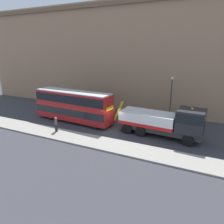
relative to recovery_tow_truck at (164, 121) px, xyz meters
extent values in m
plane|color=#38383D|center=(-5.64, -0.36, -1.76)|extent=(120.00, 120.00, 0.00)
cube|color=gray|center=(-5.64, -4.56, -1.68)|extent=(60.00, 2.80, 0.15)
cube|color=#9E7A5B|center=(-5.64, 8.17, 6.24)|extent=(60.00, 1.20, 16.00)
cube|color=brown|center=(-5.64, 7.42, 13.64)|extent=(60.00, 0.30, 0.60)
cube|color=#2D2D2D|center=(-0.48, 0.03, -0.90)|extent=(9.13, 2.81, 0.55)
cube|color=black|center=(2.71, -0.18, 0.52)|extent=(2.77, 2.77, 2.30)
cube|color=black|center=(2.71, -0.18, 0.97)|extent=(2.80, 2.80, 0.90)
cube|color=silver|center=(-1.78, 0.12, 0.07)|extent=(6.26, 3.00, 1.40)
cube|color=red|center=(-1.78, 0.12, -0.45)|extent=(6.26, 3.05, 0.36)
cylinder|color=#B79914|center=(-5.48, 0.37, 0.37)|extent=(1.25, 0.36, 2.52)
sphere|color=orange|center=(2.71, -0.18, 1.79)|extent=(0.24, 0.24, 0.24)
cylinder|color=black|center=(2.89, 0.92, -1.18)|extent=(1.18, 0.42, 1.16)
cylinder|color=black|center=(2.74, -1.30, -1.18)|extent=(1.18, 0.42, 1.16)
cylinder|color=black|center=(-2.10, 1.25, -1.18)|extent=(1.18, 0.42, 1.16)
cylinder|color=black|center=(-2.25, -0.96, -1.18)|extent=(1.18, 0.42, 1.16)
cylinder|color=black|center=(-3.70, 1.36, -1.18)|extent=(1.18, 0.42, 1.16)
cylinder|color=black|center=(-3.85, -0.85, -1.18)|extent=(1.18, 0.42, 1.16)
cube|color=#AD1E1E|center=(-11.79, 0.03, -0.47)|extent=(11.14, 3.23, 1.90)
cube|color=#AD1E1E|center=(-11.79, 0.03, 1.33)|extent=(10.92, 3.12, 1.70)
cube|color=black|center=(-11.79, 0.03, -0.22)|extent=(11.04, 3.27, 0.90)
cube|color=black|center=(-11.79, 0.03, 1.43)|extent=(10.82, 3.26, 1.00)
cube|color=#B2B2B2|center=(-11.79, 0.03, 2.24)|extent=(10.69, 3.00, 0.12)
cube|color=yellow|center=(-6.28, -0.34, 0.78)|extent=(0.16, 1.50, 0.44)
cylinder|color=black|center=(-7.83, 0.85, -1.24)|extent=(1.06, 0.37, 1.04)
cylinder|color=black|center=(-7.97, -1.31, -1.24)|extent=(1.06, 0.37, 1.04)
cylinder|color=black|center=(-15.01, 1.33, -1.24)|extent=(1.06, 0.37, 1.04)
cylinder|color=black|center=(-15.16, -0.82, -1.24)|extent=(1.06, 0.37, 1.04)
cylinder|color=#232333|center=(-11.27, -4.12, -1.18)|extent=(0.42, 0.42, 0.85)
cube|color=brown|center=(-11.27, -4.12, -0.45)|extent=(0.45, 0.48, 0.62)
sphere|color=tan|center=(-11.27, -4.12, -0.02)|extent=(0.24, 0.24, 0.24)
cylinder|color=#38383D|center=(-0.47, 5.97, 0.99)|extent=(0.16, 0.16, 5.50)
sphere|color=#EAE5C6|center=(-0.47, 5.97, 3.89)|extent=(0.36, 0.36, 0.36)
camera|label=1|loc=(4.15, -21.50, 7.36)|focal=33.47mm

